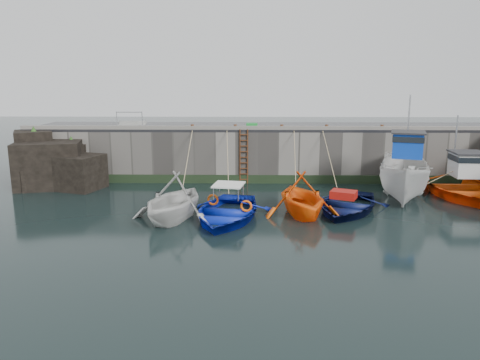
{
  "coord_description": "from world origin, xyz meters",
  "views": [
    {
      "loc": [
        -1.75,
        -16.95,
        6.01
      ],
      "look_at": [
        -2.14,
        5.32,
        1.2
      ],
      "focal_mm": 35.0,
      "sensor_mm": 36.0,
      "label": 1
    }
  ],
  "objects_px": {
    "boat_near_blue": "(226,218)",
    "boat_far_orange": "(460,186)",
    "fish_crate": "(252,126)",
    "bollard_c": "(282,127)",
    "bollard_e": "(382,127)",
    "boat_far_white": "(405,177)",
    "ladder": "(244,157)",
    "bollard_d": "(327,127)",
    "bollard_b": "(235,127)",
    "bollard_a": "(192,127)",
    "boat_near_white": "(174,219)",
    "boat_near_blacktrim": "(301,214)",
    "boat_near_navy": "(346,210)"
  },
  "relations": [
    {
      "from": "boat_far_white",
      "to": "bollard_e",
      "type": "relative_size",
      "value": 25.36
    },
    {
      "from": "ladder",
      "to": "bollard_d",
      "type": "height_order",
      "value": "bollard_d"
    },
    {
      "from": "boat_near_white",
      "to": "bollard_e",
      "type": "bearing_deg",
      "value": 51.9
    },
    {
      "from": "fish_crate",
      "to": "bollard_c",
      "type": "relative_size",
      "value": 2.33
    },
    {
      "from": "bollard_d",
      "to": "fish_crate",
      "type": "bearing_deg",
      "value": 172.25
    },
    {
      "from": "boat_far_white",
      "to": "fish_crate",
      "type": "bearing_deg",
      "value": 169.47
    },
    {
      "from": "boat_far_white",
      "to": "bollard_c",
      "type": "bearing_deg",
      "value": 167.09
    },
    {
      "from": "bollard_a",
      "to": "bollard_d",
      "type": "bearing_deg",
      "value": 0.0
    },
    {
      "from": "boat_far_orange",
      "to": "fish_crate",
      "type": "distance_m",
      "value": 11.91
    },
    {
      "from": "boat_near_blacktrim",
      "to": "boat_far_white",
      "type": "height_order",
      "value": "boat_far_white"
    },
    {
      "from": "boat_far_white",
      "to": "bollard_e",
      "type": "bearing_deg",
      "value": 112.43
    },
    {
      "from": "boat_near_navy",
      "to": "bollard_a",
      "type": "relative_size",
      "value": 18.44
    },
    {
      "from": "boat_near_blue",
      "to": "boat_far_white",
      "type": "xyz_separation_m",
      "value": [
        9.0,
        3.82,
        1.08
      ]
    },
    {
      "from": "bollard_c",
      "to": "bollard_b",
      "type": "bearing_deg",
      "value": 180.0
    },
    {
      "from": "bollard_a",
      "to": "bollard_e",
      "type": "distance_m",
      "value": 11.0
    },
    {
      "from": "fish_crate",
      "to": "bollard_d",
      "type": "bearing_deg",
      "value": -10.11
    },
    {
      "from": "bollard_a",
      "to": "bollard_c",
      "type": "relative_size",
      "value": 1.0
    },
    {
      "from": "boat_far_white",
      "to": "bollard_c",
      "type": "height_order",
      "value": "boat_far_white"
    },
    {
      "from": "fish_crate",
      "to": "bollard_a",
      "type": "distance_m",
      "value": 3.52
    },
    {
      "from": "ladder",
      "to": "bollard_e",
      "type": "relative_size",
      "value": 11.43
    },
    {
      "from": "bollard_e",
      "to": "ladder",
      "type": "bearing_deg",
      "value": -177.6
    },
    {
      "from": "ladder",
      "to": "boat_near_blue",
      "type": "bearing_deg",
      "value": -95.6
    },
    {
      "from": "boat_near_white",
      "to": "boat_near_navy",
      "type": "relative_size",
      "value": 0.88
    },
    {
      "from": "bollard_c",
      "to": "fish_crate",
      "type": "bearing_deg",
      "value": 161.21
    },
    {
      "from": "bollard_b",
      "to": "bollard_c",
      "type": "height_order",
      "value": "same"
    },
    {
      "from": "boat_near_white",
      "to": "boat_near_navy",
      "type": "distance_m",
      "value": 8.02
    },
    {
      "from": "boat_far_white",
      "to": "bollard_b",
      "type": "distance_m",
      "value": 9.77
    },
    {
      "from": "boat_near_blue",
      "to": "bollard_e",
      "type": "height_order",
      "value": "bollard_e"
    },
    {
      "from": "boat_near_white",
      "to": "bollard_e",
      "type": "distance_m",
      "value": 13.76
    },
    {
      "from": "ladder",
      "to": "bollard_b",
      "type": "xyz_separation_m",
      "value": [
        -0.5,
        0.34,
        1.71
      ]
    },
    {
      "from": "bollard_a",
      "to": "bollard_b",
      "type": "xyz_separation_m",
      "value": [
        2.5,
        0.0,
        0.0
      ]
    },
    {
      "from": "bollard_d",
      "to": "bollard_e",
      "type": "relative_size",
      "value": 1.0
    },
    {
      "from": "ladder",
      "to": "bollard_b",
      "type": "relative_size",
      "value": 11.43
    },
    {
      "from": "boat_far_orange",
      "to": "bollard_c",
      "type": "bearing_deg",
      "value": 165.77
    },
    {
      "from": "boat_near_blue",
      "to": "boat_far_orange",
      "type": "xyz_separation_m",
      "value": [
        12.19,
        4.5,
        0.47
      ]
    },
    {
      "from": "boat_near_blue",
      "to": "fish_crate",
      "type": "distance_m",
      "value": 8.73
    },
    {
      "from": "boat_far_white",
      "to": "bollard_d",
      "type": "bearing_deg",
      "value": 151.89
    },
    {
      "from": "boat_near_white",
      "to": "bollard_e",
      "type": "xyz_separation_m",
      "value": [
        10.99,
        7.6,
        3.3
      ]
    },
    {
      "from": "ladder",
      "to": "bollard_a",
      "type": "xyz_separation_m",
      "value": [
        -3.0,
        0.34,
        1.71
      ]
    },
    {
      "from": "bollard_d",
      "to": "bollard_e",
      "type": "bearing_deg",
      "value": 0.0
    },
    {
      "from": "ladder",
      "to": "bollard_a",
      "type": "distance_m",
      "value": 3.47
    },
    {
      "from": "ladder",
      "to": "bollard_d",
      "type": "xyz_separation_m",
      "value": [
        4.8,
        0.34,
        1.71
      ]
    },
    {
      "from": "ladder",
      "to": "bollard_c",
      "type": "height_order",
      "value": "bollard_c"
    },
    {
      "from": "bollard_c",
      "to": "boat_far_orange",
      "type": "bearing_deg",
      "value": -17.32
    },
    {
      "from": "bollard_c",
      "to": "bollard_e",
      "type": "height_order",
      "value": "same"
    },
    {
      "from": "bollard_a",
      "to": "bollard_d",
      "type": "xyz_separation_m",
      "value": [
        7.8,
        0.0,
        0.0
      ]
    },
    {
      "from": "boat_near_white",
      "to": "boat_far_white",
      "type": "height_order",
      "value": "boat_far_white"
    },
    {
      "from": "boat_far_white",
      "to": "bollard_c",
      "type": "relative_size",
      "value": 25.36
    },
    {
      "from": "boat_near_blacktrim",
      "to": "boat_near_blue",
      "type": "bearing_deg",
      "value": -177.37
    },
    {
      "from": "boat_near_blue",
      "to": "boat_far_orange",
      "type": "relative_size",
      "value": 0.74
    }
  ]
}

